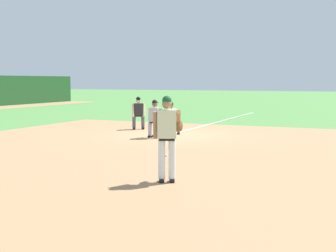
{
  "coord_description": "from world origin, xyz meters",
  "views": [
    {
      "loc": [
        -17.05,
        -7.39,
        2.18
      ],
      "look_at": [
        -5.63,
        -2.4,
        0.96
      ],
      "focal_mm": 50.0,
      "sensor_mm": 36.0,
      "label": 1
    }
  ],
  "objects_px": {
    "first_baseman": "(172,116)",
    "umpire": "(138,112)",
    "first_base_bag": "(169,134)",
    "baseball": "(166,155)",
    "pitcher": "(168,133)",
    "baserunner": "(155,117)"
  },
  "relations": [
    {
      "from": "baseball",
      "to": "baserunner",
      "type": "relative_size",
      "value": 0.05
    },
    {
      "from": "baseball",
      "to": "baserunner",
      "type": "distance_m",
      "value": 4.45
    },
    {
      "from": "first_baseman",
      "to": "umpire",
      "type": "height_order",
      "value": "umpire"
    },
    {
      "from": "pitcher",
      "to": "umpire",
      "type": "bearing_deg",
      "value": 30.47
    },
    {
      "from": "pitcher",
      "to": "umpire",
      "type": "xyz_separation_m",
      "value": [
        9.48,
        5.58,
        -0.27
      ]
    },
    {
      "from": "first_base_bag",
      "to": "umpire",
      "type": "distance_m",
      "value": 2.72
    },
    {
      "from": "first_base_bag",
      "to": "baseball",
      "type": "relative_size",
      "value": 5.14
    },
    {
      "from": "first_baseman",
      "to": "baserunner",
      "type": "xyz_separation_m",
      "value": [
        -1.32,
        0.13,
        0.06
      ]
    },
    {
      "from": "umpire",
      "to": "first_base_bag",
      "type": "bearing_deg",
      "value": -124.56
    },
    {
      "from": "baserunner",
      "to": "umpire",
      "type": "height_order",
      "value": "same"
    },
    {
      "from": "first_base_bag",
      "to": "pitcher",
      "type": "distance_m",
      "value": 8.75
    },
    {
      "from": "first_baseman",
      "to": "baserunner",
      "type": "height_order",
      "value": "baserunner"
    },
    {
      "from": "baseball",
      "to": "baserunner",
      "type": "xyz_separation_m",
      "value": [
        3.82,
        2.15,
        0.76
      ]
    },
    {
      "from": "pitcher",
      "to": "baseball",
      "type": "bearing_deg",
      "value": 24.45
    },
    {
      "from": "baseball",
      "to": "pitcher",
      "type": "bearing_deg",
      "value": -155.55
    },
    {
      "from": "first_base_bag",
      "to": "baseball",
      "type": "height_order",
      "value": "first_base_bag"
    },
    {
      "from": "pitcher",
      "to": "baserunner",
      "type": "relative_size",
      "value": 1.27
    },
    {
      "from": "baseball",
      "to": "umpire",
      "type": "relative_size",
      "value": 0.05
    },
    {
      "from": "umpire",
      "to": "baseball",
      "type": "bearing_deg",
      "value": -146.89
    },
    {
      "from": "first_base_bag",
      "to": "baserunner",
      "type": "relative_size",
      "value": 0.26
    },
    {
      "from": "first_base_bag",
      "to": "pitcher",
      "type": "relative_size",
      "value": 0.2
    },
    {
      "from": "first_base_bag",
      "to": "pitcher",
      "type": "height_order",
      "value": "pitcher"
    }
  ]
}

